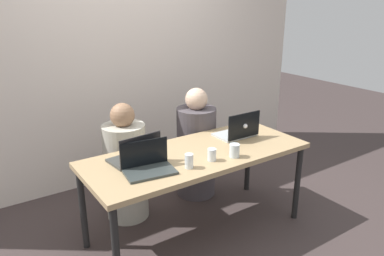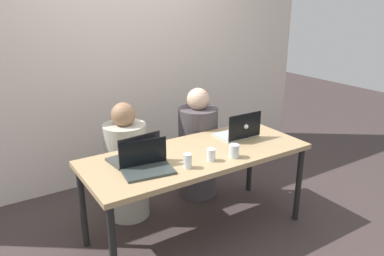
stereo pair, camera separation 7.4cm
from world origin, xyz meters
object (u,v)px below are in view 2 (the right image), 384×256
at_px(laptop_back_left, 135,155).
at_px(laptop_front_left, 147,165).
at_px(water_glass_right, 234,152).
at_px(person_on_right, 198,149).
at_px(water_glass_left, 188,162).
at_px(laptop_back_right, 239,132).
at_px(person_on_left, 127,167).
at_px(water_glass_center, 211,156).

bearing_deg(laptop_back_left, laptop_front_left, 85.62).
height_order(laptop_back_left, water_glass_right, laptop_back_left).
bearing_deg(person_on_right, water_glass_left, 35.05).
bearing_deg(laptop_back_right, water_glass_left, 22.51).
distance_m(water_glass_left, water_glass_right, 0.40).
bearing_deg(laptop_back_left, water_glass_left, 126.44).
height_order(person_on_left, laptop_back_left, person_on_left).
bearing_deg(person_on_left, laptop_back_right, 136.74).
height_order(water_glass_left, water_glass_right, water_glass_left).
bearing_deg(water_glass_left, person_on_right, 52.19).
distance_m(laptop_back_right, water_glass_center, 0.56).
bearing_deg(person_on_left, water_glass_center, 101.69).
distance_m(laptop_front_left, water_glass_left, 0.29).
distance_m(laptop_back_right, laptop_back_left, 0.97).
height_order(person_on_right, water_glass_center, person_on_right).
bearing_deg(laptop_front_left, water_glass_left, -14.99).
height_order(laptop_front_left, water_glass_left, laptop_front_left).
xyz_separation_m(laptop_back_right, water_glass_right, (-0.30, -0.32, -0.01)).
bearing_deg(laptop_front_left, laptop_back_right, 18.14).
distance_m(person_on_left, laptop_front_left, 0.71).
height_order(laptop_back_left, water_glass_left, laptop_back_left).
bearing_deg(laptop_back_right, water_glass_center, 29.47).
xyz_separation_m(person_on_right, water_glass_center, (-0.38, -0.74, 0.28)).
relative_size(laptop_front_left, water_glass_right, 3.61).
bearing_deg(person_on_left, person_on_right, 165.25).
relative_size(person_on_right, water_glass_right, 10.55).
distance_m(person_on_right, laptop_back_right, 0.56).
bearing_deg(laptop_back_left, person_on_right, -157.69).
height_order(person_on_left, water_glass_right, person_on_left).
height_order(laptop_back_left, water_glass_center, laptop_back_left).
xyz_separation_m(person_on_left, water_glass_right, (0.56, -0.78, 0.30)).
xyz_separation_m(water_glass_left, water_glass_right, (0.39, -0.03, -0.00)).
height_order(water_glass_center, water_glass_left, water_glass_left).
distance_m(person_on_right, laptop_back_left, 1.01).
distance_m(person_on_left, water_glass_right, 1.01).
relative_size(person_on_right, water_glass_left, 10.28).
xyz_separation_m(laptop_front_left, water_glass_right, (0.66, -0.14, -0.00)).
xyz_separation_m(person_on_right, laptop_back_left, (-0.85, -0.45, 0.29)).
relative_size(laptop_back_right, water_glass_left, 3.21).
bearing_deg(person_on_right, person_on_left, -17.14).
relative_size(laptop_back_left, water_glass_right, 3.51).
bearing_deg(laptop_back_right, laptop_front_left, 10.38).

